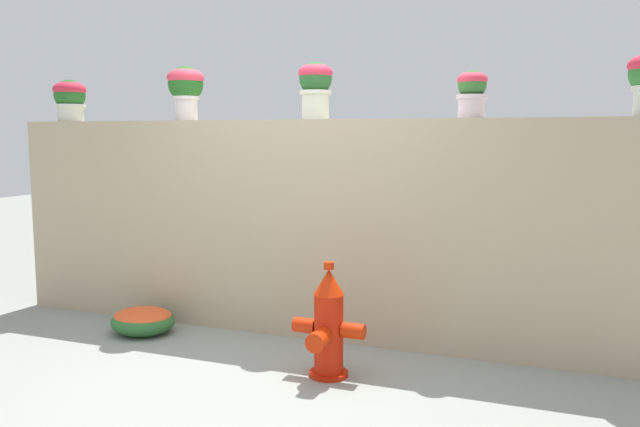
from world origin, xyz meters
name	(u,v)px	position (x,y,z in m)	size (l,w,h in m)	color
ground_plane	(249,381)	(0.00, 0.00, 0.00)	(24.00, 24.00, 0.00)	gray
stone_wall	(313,228)	(0.00, 1.18, 0.89)	(5.64, 0.40, 1.78)	tan
potted_plant_0	(70,97)	(-2.46, 1.15, 2.01)	(0.30, 0.30, 0.39)	silver
potted_plant_1	(186,86)	(-1.20, 1.18, 2.08)	(0.32, 0.32, 0.47)	silver
potted_plant_2	(315,84)	(0.01, 1.21, 2.07)	(0.28, 0.28, 0.47)	beige
potted_plant_3	(472,90)	(1.28, 1.15, 1.99)	(0.23, 0.23, 0.35)	silver
fire_hydrant	(328,326)	(0.47, 0.27, 0.36)	(0.51, 0.41, 0.80)	red
flower_bush_left	(143,320)	(-1.32, 0.63, 0.12)	(0.54, 0.49, 0.22)	#2C632E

